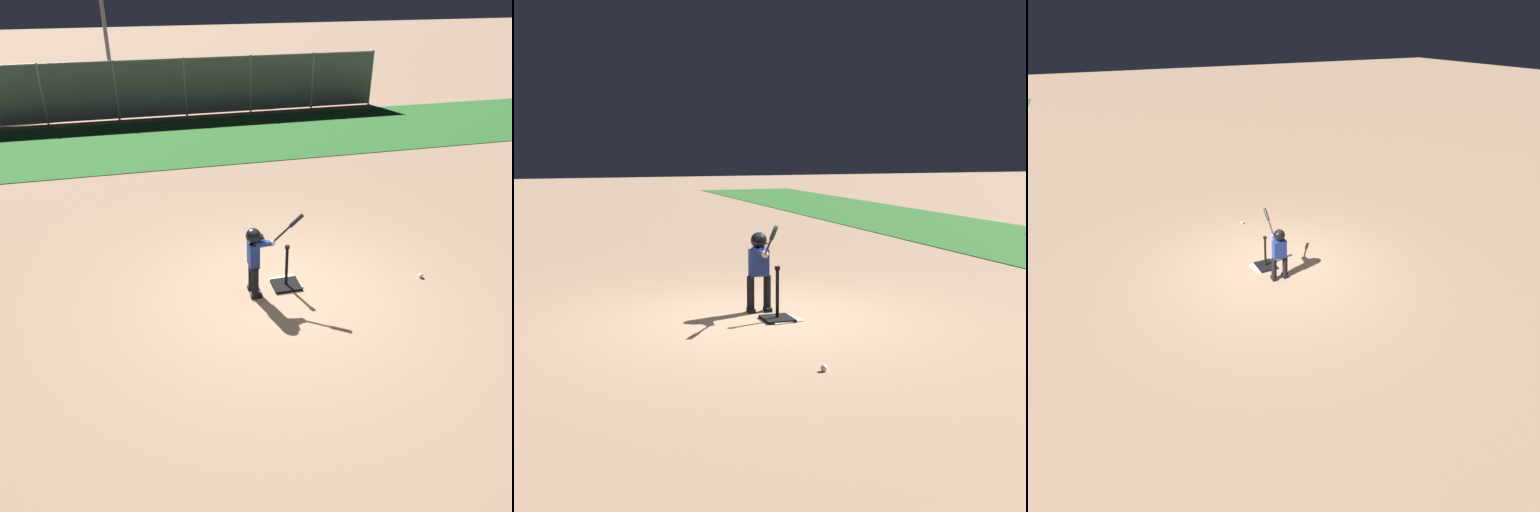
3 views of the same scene
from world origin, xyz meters
TOP-DOWN VIEW (x-y plane):
  - ground_plane at (0.00, 0.00)m, footprint 90.00×90.00m
  - home_plate at (0.16, 0.24)m, footprint 0.50×0.50m
  - batting_tee at (0.15, 0.18)m, footprint 0.45×0.41m
  - batter_child at (-0.39, 0.11)m, footprint 0.91×0.37m
  - baseball at (2.44, -0.12)m, footprint 0.07×0.07m

SIDE VIEW (x-z plane):
  - ground_plane at x=0.00m, z-range 0.00..0.00m
  - home_plate at x=0.16m, z-range 0.00..0.02m
  - baseball at x=2.44m, z-range 0.00..0.07m
  - batting_tee at x=0.15m, z-range -0.28..0.48m
  - batter_child at x=-0.39m, z-range 0.07..1.41m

